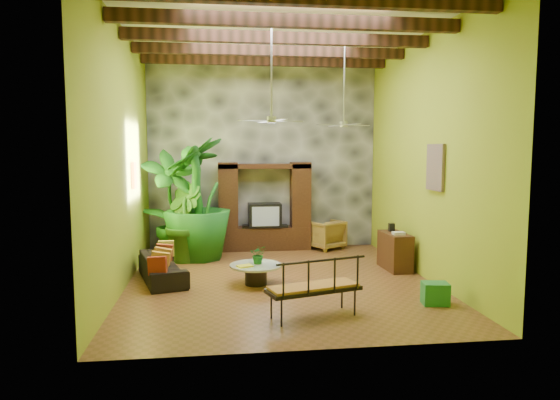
{
  "coord_description": "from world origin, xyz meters",
  "views": [
    {
      "loc": [
        -1.23,
        -9.78,
        2.68
      ],
      "look_at": [
        0.04,
        0.2,
        1.62
      ],
      "focal_mm": 32.0,
      "sensor_mm": 36.0,
      "label": 1
    }
  ],
  "objects": [
    {
      "name": "coffee_table",
      "position": [
        -0.5,
        -0.22,
        0.26
      ],
      "size": [
        1.02,
        1.02,
        0.4
      ],
      "rotation": [
        0.0,
        0.0,
        -0.09
      ],
      "color": "black",
      "rests_on": "ground"
    },
    {
      "name": "centerpiece_plant",
      "position": [
        -0.44,
        -0.15,
        0.58
      ],
      "size": [
        0.36,
        0.32,
        0.37
      ],
      "primitive_type": "imported",
      "rotation": [
        0.0,
        0.0,
        -0.09
      ],
      "color": "#165619",
      "rests_on": "coffee_table"
    },
    {
      "name": "wall_art_painting",
      "position": [
        2.96,
        -0.6,
        2.3
      ],
      "size": [
        0.06,
        0.7,
        0.9
      ],
      "primitive_type": "cube",
      "color": "#245687",
      "rests_on": "right_wall"
    },
    {
      "name": "tall_plant_b",
      "position": [
        -2.05,
        2.05,
        0.94
      ],
      "size": [
        1.09,
        1.23,
        1.89
      ],
      "primitive_type": "imported",
      "rotation": [
        0.0,
        0.0,
        1.85
      ],
      "color": "#2B641A",
      "rests_on": "ground"
    },
    {
      "name": "iron_bench",
      "position": [
        0.26,
        -2.29,
        0.54
      ],
      "size": [
        1.59,
        0.95,
        0.57
      ],
      "rotation": [
        0.0,
        0.0,
        0.28
      ],
      "color": "black",
      "rests_on": "ground"
    },
    {
      "name": "tall_plant_a",
      "position": [
        -2.35,
        2.44,
        1.32
      ],
      "size": [
        1.67,
        1.5,
        2.64
      ],
      "primitive_type": "imported",
      "rotation": [
        0.0,
        0.0,
        0.5
      ],
      "color": "#20691B",
      "rests_on": "ground"
    },
    {
      "name": "green_bin",
      "position": [
        2.46,
        -1.85,
        0.19
      ],
      "size": [
        0.48,
        0.39,
        0.38
      ],
      "primitive_type": "cube",
      "rotation": [
        0.0,
        0.0,
        -0.15
      ],
      "color": "#207B39",
      "rests_on": "ground"
    },
    {
      "name": "side_console",
      "position": [
        2.65,
        0.64,
        0.4
      ],
      "size": [
        0.49,
        1.03,
        0.81
      ],
      "primitive_type": "cube",
      "rotation": [
        0.0,
        0.0,
        0.04
      ],
      "color": "#382411",
      "rests_on": "ground"
    },
    {
      "name": "ceiling_beams",
      "position": [
        0.0,
        0.0,
        4.78
      ],
      "size": [
        5.95,
        5.36,
        0.22
      ],
      "color": "#3D1E13",
      "rests_on": "ceiling"
    },
    {
      "name": "ground",
      "position": [
        0.0,
        0.0,
        0.0
      ],
      "size": [
        7.0,
        7.0,
        0.0
      ],
      "primitive_type": "plane",
      "color": "brown",
      "rests_on": "ground"
    },
    {
      "name": "wicker_armchair",
      "position": [
        1.61,
        3.05,
        0.38
      ],
      "size": [
        1.14,
        1.15,
        0.77
      ],
      "primitive_type": "imported",
      "rotation": [
        0.0,
        0.0,
        3.68
      ],
      "color": "#9A6738",
      "rests_on": "ground"
    },
    {
      "name": "stone_accent_wall",
      "position": [
        0.0,
        3.44,
        2.5
      ],
      "size": [
        5.98,
        0.1,
        4.98
      ],
      "primitive_type": "cube",
      "color": "#393B41",
      "rests_on": "ground"
    },
    {
      "name": "sofa",
      "position": [
        -2.35,
        0.3,
        0.27
      ],
      "size": [
        1.19,
        1.98,
        0.54
      ],
      "primitive_type": "imported",
      "rotation": [
        0.0,
        0.0,
        1.84
      ],
      "color": "black",
      "rests_on": "ground"
    },
    {
      "name": "wall_art_mask",
      "position": [
        -2.96,
        1.0,
        2.1
      ],
      "size": [
        0.06,
        0.32,
        0.55
      ],
      "primitive_type": "cube",
      "color": "gold",
      "rests_on": "left_wall"
    },
    {
      "name": "ceiling",
      "position": [
        0.0,
        0.0,
        5.0
      ],
      "size": [
        6.0,
        7.0,
        0.02
      ],
      "primitive_type": "cube",
      "color": "silver",
      "rests_on": "back_wall"
    },
    {
      "name": "entertainment_center",
      "position": [
        0.0,
        3.14,
        0.97
      ],
      "size": [
        2.4,
        0.55,
        2.3
      ],
      "color": "black",
      "rests_on": "ground"
    },
    {
      "name": "right_wall",
      "position": [
        3.0,
        0.0,
        2.5
      ],
      "size": [
        0.02,
        7.0,
        5.0
      ],
      "primitive_type": "cube",
      "color": "#A2B729",
      "rests_on": "ground"
    },
    {
      "name": "tall_plant_c",
      "position": [
        -1.7,
        2.25,
        1.46
      ],
      "size": [
        2.14,
        2.14,
        2.92
      ],
      "primitive_type": "imported",
      "rotation": [
        0.0,
        0.0,
        4.31
      ],
      "color": "#185D19",
      "rests_on": "ground"
    },
    {
      "name": "yellow_tray",
      "position": [
        -0.72,
        -0.38,
        0.42
      ],
      "size": [
        0.34,
        0.29,
        0.03
      ],
      "primitive_type": "cube",
      "rotation": [
        0.0,
        0.0,
        0.38
      ],
      "color": "yellow",
      "rests_on": "coffee_table"
    },
    {
      "name": "ceiling_fan_back",
      "position": [
        1.6,
        1.2,
        3.4
      ],
      "size": [
        1.28,
        1.28,
        1.86
      ],
      "color": "#A3A3A8",
      "rests_on": "ceiling"
    },
    {
      "name": "back_wall",
      "position": [
        0.0,
        3.5,
        2.5
      ],
      "size": [
        6.0,
        0.02,
        5.0
      ],
      "primitive_type": "cube",
      "color": "#A2B729",
      "rests_on": "ground"
    },
    {
      "name": "ceiling_fan_front",
      "position": [
        -0.2,
        -0.4,
        3.4
      ],
      "size": [
        1.28,
        1.28,
        1.86
      ],
      "color": "#A3A3A8",
      "rests_on": "ceiling"
    },
    {
      "name": "left_wall",
      "position": [
        -3.0,
        0.0,
        2.5
      ],
      "size": [
        0.02,
        7.0,
        5.0
      ],
      "primitive_type": "cube",
      "color": "#A2B729",
      "rests_on": "ground"
    }
  ]
}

